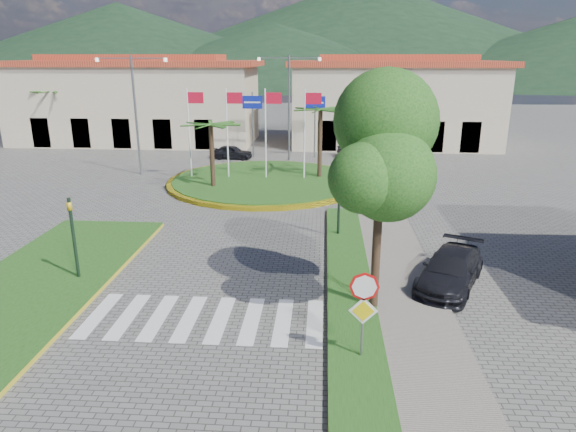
# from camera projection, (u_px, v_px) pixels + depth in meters

# --- Properties ---
(ground) EXTENTS (160.00, 160.00, 0.00)m
(ground) POSITION_uv_depth(u_px,v_px,m) (164.00, 399.00, 12.52)
(ground) COLOR #5F5D5A
(ground) RESTS_ON ground
(sidewalk_right) EXTENTS (4.00, 28.00, 0.15)m
(sidewalk_right) POSITION_uv_depth(u_px,v_px,m) (401.00, 360.00, 14.00)
(sidewalk_right) COLOR gray
(sidewalk_right) RESTS_ON ground
(verge_right) EXTENTS (1.60, 28.00, 0.18)m
(verge_right) POSITION_uv_depth(u_px,v_px,m) (357.00, 357.00, 14.07)
(verge_right) COLOR #1D4C15
(verge_right) RESTS_ON ground
(median_left) EXTENTS (5.00, 14.00, 0.18)m
(median_left) POSITION_uv_depth(u_px,v_px,m) (38.00, 283.00, 18.64)
(median_left) COLOR #1D4C15
(median_left) RESTS_ON ground
(crosswalk) EXTENTS (8.00, 3.00, 0.01)m
(crosswalk) POSITION_uv_depth(u_px,v_px,m) (202.00, 318.00, 16.33)
(crosswalk) COLOR silver
(crosswalk) RESTS_ON ground
(roundabout_island) EXTENTS (12.70, 12.70, 6.00)m
(roundabout_island) POSITION_uv_depth(u_px,v_px,m) (265.00, 181.00, 33.40)
(roundabout_island) COLOR yellow
(roundabout_island) RESTS_ON ground
(stop_sign) EXTENTS (0.80, 0.11, 2.65)m
(stop_sign) POSITION_uv_depth(u_px,v_px,m) (364.00, 302.00, 13.52)
(stop_sign) COLOR slate
(stop_sign) RESTS_ON ground
(deciduous_tree) EXTENTS (3.60, 3.60, 6.80)m
(deciduous_tree) POSITION_uv_depth(u_px,v_px,m) (382.00, 154.00, 15.35)
(deciduous_tree) COLOR black
(deciduous_tree) RESTS_ON ground
(traffic_light_left) EXTENTS (0.15, 0.18, 3.20)m
(traffic_light_left) POSITION_uv_depth(u_px,v_px,m) (73.00, 231.00, 18.47)
(traffic_light_left) COLOR black
(traffic_light_left) RESTS_ON ground
(traffic_light_right) EXTENTS (0.15, 0.18, 3.20)m
(traffic_light_right) POSITION_uv_depth(u_px,v_px,m) (339.00, 196.00, 23.05)
(traffic_light_right) COLOR black
(traffic_light_right) RESTS_ON ground
(traffic_light_far) EXTENTS (0.18, 0.15, 3.20)m
(traffic_light_far) POSITION_uv_depth(u_px,v_px,m) (384.00, 145.00, 36.13)
(traffic_light_far) COLOR black
(traffic_light_far) RESTS_ON ground
(direction_sign_west) EXTENTS (1.60, 0.14, 5.20)m
(direction_sign_west) POSITION_uv_depth(u_px,v_px,m) (253.00, 113.00, 41.05)
(direction_sign_west) COLOR slate
(direction_sign_west) RESTS_ON ground
(direction_sign_east) EXTENTS (1.60, 0.14, 5.20)m
(direction_sign_east) POSITION_uv_depth(u_px,v_px,m) (315.00, 114.00, 40.72)
(direction_sign_east) COLOR slate
(direction_sign_east) RESTS_ON ground
(street_lamp_centre) EXTENTS (4.80, 0.16, 8.00)m
(street_lamp_centre) POSITION_uv_depth(u_px,v_px,m) (289.00, 102.00, 39.64)
(street_lamp_centre) COLOR slate
(street_lamp_centre) RESTS_ON ground
(street_lamp_west) EXTENTS (4.80, 0.16, 8.00)m
(street_lamp_west) POSITION_uv_depth(u_px,v_px,m) (135.00, 109.00, 34.61)
(street_lamp_west) COLOR slate
(street_lamp_west) RESTS_ON ground
(building_left) EXTENTS (23.32, 9.54, 8.05)m
(building_left) POSITION_uv_depth(u_px,v_px,m) (137.00, 100.00, 48.44)
(building_left) COLOR beige
(building_left) RESTS_ON ground
(building_right) EXTENTS (19.08, 9.54, 8.05)m
(building_right) POSITION_uv_depth(u_px,v_px,m) (393.00, 102.00, 46.82)
(building_right) COLOR beige
(building_right) RESTS_ON ground
(hill_far_west) EXTENTS (140.00, 140.00, 22.00)m
(hill_far_west) POSITION_uv_depth(u_px,v_px,m) (120.00, 44.00, 146.09)
(hill_far_west) COLOR black
(hill_far_west) RESTS_ON ground
(hill_far_mid) EXTENTS (180.00, 180.00, 30.00)m
(hill_far_mid) POSITION_uv_depth(u_px,v_px,m) (363.00, 31.00, 159.20)
(hill_far_mid) COLOR black
(hill_far_mid) RESTS_ON ground
(hill_near_back) EXTENTS (110.00, 110.00, 16.00)m
(hill_near_back) POSITION_uv_depth(u_px,v_px,m) (273.00, 55.00, 134.45)
(hill_near_back) COLOR black
(hill_near_back) RESTS_ON ground
(white_van) EXTENTS (5.04, 3.51, 1.28)m
(white_van) POSITION_uv_depth(u_px,v_px,m) (206.00, 138.00, 47.38)
(white_van) COLOR white
(white_van) RESTS_ON ground
(car_dark_a) EXTENTS (3.36, 1.67, 1.10)m
(car_dark_a) POSITION_uv_depth(u_px,v_px,m) (232.00, 152.00, 41.14)
(car_dark_a) COLOR black
(car_dark_a) RESTS_ON ground
(car_dark_b) EXTENTS (3.65, 1.92, 1.15)m
(car_dark_b) POSITION_uv_depth(u_px,v_px,m) (359.00, 150.00, 42.09)
(car_dark_b) COLOR black
(car_dark_b) RESTS_ON ground
(car_side_right) EXTENTS (3.50, 4.78, 1.29)m
(car_side_right) POSITION_uv_depth(u_px,v_px,m) (450.00, 270.00, 18.42)
(car_side_right) COLOR black
(car_side_right) RESTS_ON ground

